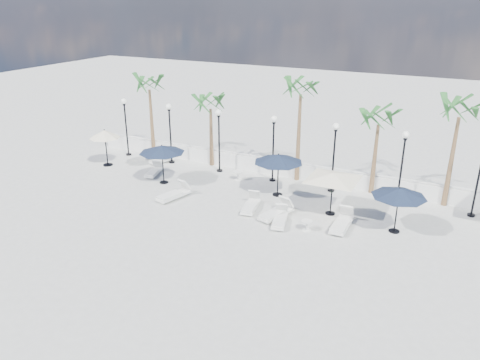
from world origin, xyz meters
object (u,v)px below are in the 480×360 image
at_px(lounger_0, 154,171).
at_px(lounger_6, 342,223).
at_px(lounger_5, 280,219).
at_px(lounger_1, 162,160).
at_px(lounger_4, 276,212).
at_px(parasol_cream_sq_a, 333,173).
at_px(parasol_navy_mid, 278,159).
at_px(parasol_cream_small, 105,135).
at_px(parasol_navy_right, 399,193).
at_px(lounger_2, 174,194).
at_px(parasol_navy_left, 162,149).
at_px(lounger_3, 251,205).

bearing_deg(lounger_0, lounger_6, -24.29).
distance_m(lounger_5, lounger_6, 2.87).
bearing_deg(lounger_0, lounger_5, -31.90).
distance_m(lounger_1, lounger_6, 13.31).
distance_m(lounger_4, parasol_cream_sq_a, 3.30).
distance_m(parasol_navy_mid, parasol_cream_small, 11.43).
distance_m(parasol_navy_right, parasol_cream_small, 17.81).
relative_size(lounger_2, lounger_5, 1.09).
bearing_deg(parasol_cream_sq_a, lounger_2, -166.84).
distance_m(lounger_6, parasol_navy_left, 10.81).
distance_m(lounger_0, lounger_5, 9.57).
relative_size(lounger_4, parasol_cream_small, 0.91).
relative_size(lounger_2, lounger_3, 1.07).
relative_size(lounger_1, lounger_6, 0.82).
bearing_deg(lounger_0, parasol_navy_right, -20.15).
xyz_separation_m(lounger_0, lounger_2, (3.07, -2.40, 0.04)).
relative_size(lounger_0, parasol_navy_left, 0.69).
xyz_separation_m(parasol_navy_left, parasol_navy_mid, (6.51, 1.26, 0.06)).
xyz_separation_m(lounger_2, lounger_6, (8.86, 0.64, 0.00)).
bearing_deg(lounger_5, lounger_6, 2.61).
distance_m(lounger_0, lounger_1, 2.17).
bearing_deg(parasol_navy_mid, lounger_3, -102.42).
distance_m(parasol_navy_mid, parasol_navy_right, 6.54).
distance_m(lounger_0, lounger_6, 12.06).
bearing_deg(lounger_5, parasol_cream_small, 152.84).
xyz_separation_m(lounger_1, parasol_navy_left, (2.14, -2.81, 1.81)).
height_order(lounger_5, lounger_6, lounger_6).
xyz_separation_m(lounger_1, parasol_cream_small, (-2.77, -1.93, 1.81)).
height_order(parasol_navy_right, parasol_cream_small, parasol_cream_small).
xyz_separation_m(lounger_4, parasol_cream_sq_a, (2.25, 1.52, 1.88)).
distance_m(lounger_0, lounger_3, 7.54).
xyz_separation_m(lounger_5, lounger_6, (2.73, 0.88, 0.03)).
relative_size(lounger_2, parasol_navy_right, 0.87).
xyz_separation_m(lounger_1, lounger_5, (10.03, -4.65, 0.03)).
height_order(lounger_0, lounger_5, lounger_5).
distance_m(parasol_navy_left, parasol_navy_right, 12.87).
bearing_deg(lounger_2, parasol_navy_right, 21.52).
relative_size(parasol_navy_mid, parasol_cream_sq_a, 0.56).
distance_m(lounger_0, lounger_2, 3.90).
height_order(lounger_1, lounger_6, lounger_6).
xyz_separation_m(lounger_5, parasol_cream_sq_a, (1.83, 2.10, 1.91)).
distance_m(lounger_3, parasol_cream_small, 11.22).
relative_size(parasol_navy_left, parasol_cream_small, 1.10).
distance_m(lounger_6, parasol_navy_right, 2.88).
relative_size(lounger_2, parasol_navy_mid, 0.81).
distance_m(lounger_4, lounger_5, 0.72).
relative_size(lounger_3, lounger_4, 0.93).
height_order(lounger_3, parasol_navy_right, parasol_navy_right).
xyz_separation_m(lounger_0, parasol_navy_mid, (7.82, 0.46, 1.86)).
bearing_deg(lounger_6, parasol_navy_left, 174.16).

